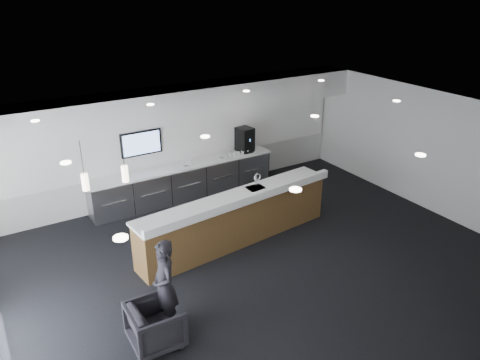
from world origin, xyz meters
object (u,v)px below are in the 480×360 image
service_counter (237,218)px  coffee_machine (245,140)px  lounge_guest (165,286)px  armchair (156,325)px

service_counter → coffee_machine: coffee_machine is taller
coffee_machine → lounge_guest: 6.20m
service_counter → coffee_machine: (1.89, 2.70, 0.71)m
service_counter → coffee_machine: bearing=49.2°
service_counter → lounge_guest: lounge_guest is taller
lounge_guest → armchair: bearing=-42.4°
coffee_machine → lounge_guest: lounge_guest is taller
coffee_machine → armchair: coffee_machine is taller
service_counter → armchair: size_ratio=5.84×
armchair → lounge_guest: lounge_guest is taller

